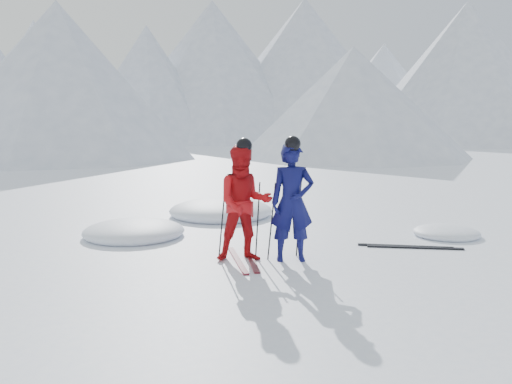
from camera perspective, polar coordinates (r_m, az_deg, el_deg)
name	(u,v)px	position (r m, az deg, el deg)	size (l,w,h in m)	color
ground	(375,251)	(9.85, 12.43, -6.10)	(160.00, 160.00, 0.00)	white
mountain_range	(182,63)	(44.80, -7.77, 13.32)	(106.15, 62.94, 15.53)	#B2BCD1
skier_blue	(292,202)	(8.85, 3.83, -1.08)	(0.71, 0.46, 1.94)	#0B0D46
skier_red	(244,203)	(8.83, -1.24, -1.19)	(0.93, 0.72, 1.91)	#B90E13
pole_blue_left	(272,221)	(8.92, 1.65, -3.11)	(0.02, 0.02, 1.29)	black
pole_blue_right	(299,218)	(9.24, 4.53, -2.75)	(0.02, 0.02, 1.29)	black
pole_red_left	(222,221)	(9.02, -3.59, -3.07)	(0.02, 0.02, 1.27)	black
pole_red_right	(258,220)	(9.13, 0.19, -2.92)	(0.02, 0.02, 1.27)	black
ski_worn_left	(238,260)	(8.99, -1.95, -7.17)	(0.09, 1.70, 0.03)	black
ski_worn_right	(251,259)	(9.07, -0.51, -7.03)	(0.09, 1.70, 0.03)	black
ski_loose_a	(405,246)	(10.29, 15.44, -5.52)	(0.09, 1.70, 0.03)	black
ski_loose_b	(415,248)	(10.24, 16.40, -5.63)	(0.09, 1.70, 0.03)	black
snow_lumps	(214,223)	(12.20, -4.44, -3.27)	(7.44, 5.74, 0.55)	white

